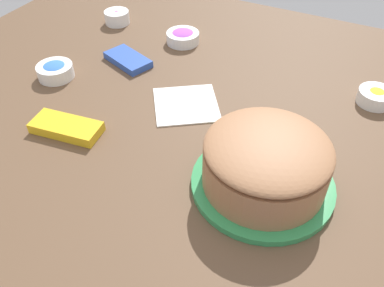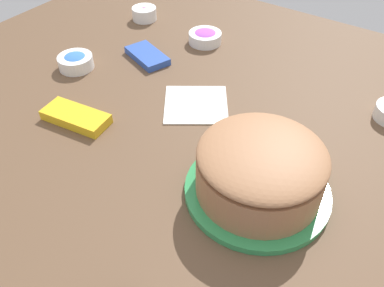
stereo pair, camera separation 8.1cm
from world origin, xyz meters
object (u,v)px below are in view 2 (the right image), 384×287
object	(u,v)px
candy_box_lower	(76,117)
candy_box_upper	(147,56)
sprinkle_bowl_rainbow	(205,37)
paper_napkin	(196,104)
sprinkle_bowl_pink	(144,13)
frosted_cake	(260,172)
sprinkle_bowl_blue	(76,61)

from	to	relation	value
candy_box_lower	candy_box_upper	distance (m)	0.31
sprinkle_bowl_rainbow	candy_box_lower	bearing A→B (deg)	85.06
candy_box_upper	paper_napkin	xyz separation A→B (m)	(-0.23, 0.10, -0.01)
sprinkle_bowl_pink	candy_box_upper	xyz separation A→B (m)	(-0.16, 0.19, -0.01)
frosted_cake	sprinkle_bowl_rainbow	bearing A→B (deg)	-47.08
sprinkle_bowl_blue	sprinkle_bowl_rainbow	distance (m)	0.38
sprinkle_bowl_rainbow	sprinkle_bowl_pink	distance (m)	0.25
sprinkle_bowl_rainbow	candy_box_lower	distance (m)	0.48
frosted_cake	candy_box_upper	size ratio (longest dim) A/B	2.06
frosted_cake	sprinkle_bowl_blue	xyz separation A→B (m)	(0.61, -0.12, -0.04)
sprinkle_bowl_pink	candy_box_upper	world-z (taller)	sprinkle_bowl_pink
candy_box_upper	frosted_cake	bearing A→B (deg)	171.39
candy_box_lower	candy_box_upper	xyz separation A→B (m)	(0.04, -0.31, -0.00)
candy_box_lower	paper_napkin	size ratio (longest dim) A/B	1.04
frosted_cake	sprinkle_bowl_pink	distance (m)	0.79
sprinkle_bowl_rainbow	frosted_cake	bearing A→B (deg)	132.92
paper_napkin	sprinkle_bowl_pink	bearing A→B (deg)	-35.81
frosted_cake	sprinkle_bowl_blue	world-z (taller)	frosted_cake
frosted_cake	sprinkle_bowl_rainbow	xyz separation A→B (m)	(0.40, -0.43, -0.04)
frosted_cake	candy_box_lower	xyz separation A→B (m)	(0.44, 0.04, -0.04)
candy_box_lower	paper_napkin	xyz separation A→B (m)	(-0.19, -0.21, -0.01)
frosted_cake	paper_napkin	world-z (taller)	frosted_cake
sprinkle_bowl_rainbow	candy_box_upper	size ratio (longest dim) A/B	0.72
sprinkle_bowl_blue	candy_box_lower	distance (m)	0.23
sprinkle_bowl_rainbow	sprinkle_bowl_pink	world-z (taller)	sprinkle_bowl_pink
sprinkle_bowl_rainbow	sprinkle_bowl_blue	bearing A→B (deg)	56.25
sprinkle_bowl_blue	candy_box_upper	bearing A→B (deg)	-131.33
candy_box_lower	paper_napkin	distance (m)	0.28
candy_box_lower	candy_box_upper	size ratio (longest dim) A/B	1.17
sprinkle_bowl_blue	candy_box_upper	xyz separation A→B (m)	(-0.13, -0.15, -0.01)
frosted_cake	candy_box_upper	xyz separation A→B (m)	(0.48, -0.26, -0.05)
sprinkle_bowl_pink	paper_napkin	bearing A→B (deg)	144.19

